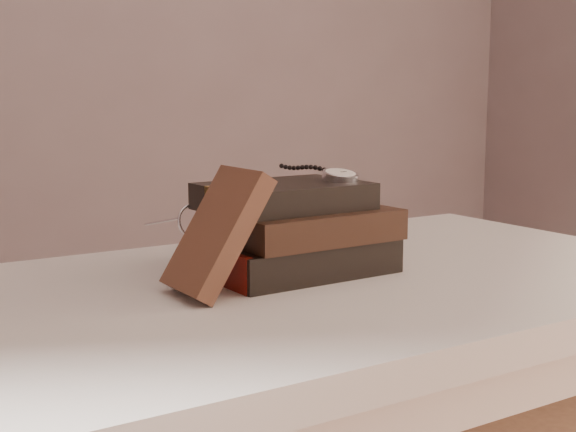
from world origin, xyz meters
TOP-DOWN VIEW (x-y plane):
  - table at (0.00, 0.35)m, footprint 1.00×0.60m
  - book_stack at (-0.03, 0.39)m, footprint 0.24×0.17m
  - journal at (-0.17, 0.34)m, footprint 0.11×0.10m
  - pocket_watch at (0.03, 0.38)m, footprint 0.05×0.15m
  - eyeglasses at (-0.11, 0.47)m, footprint 0.10×0.12m

SIDE VIEW (x-z plane):
  - table at x=0.00m, z-range 0.28..1.03m
  - book_stack at x=-0.03m, z-range 0.75..0.86m
  - eyeglasses at x=-0.11m, z-range 0.79..0.84m
  - journal at x=-0.17m, z-range 0.75..0.90m
  - pocket_watch at x=0.03m, z-range 0.87..0.89m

